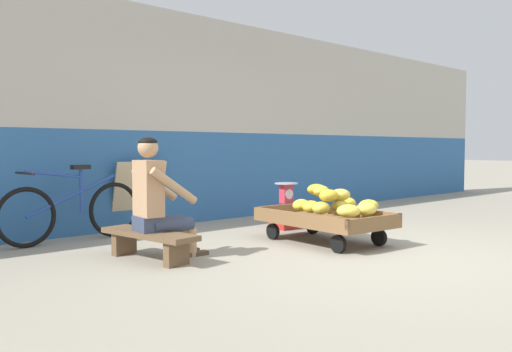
% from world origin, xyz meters
% --- Properties ---
extents(ground_plane, '(80.00, 80.00, 0.00)m').
position_xyz_m(ground_plane, '(0.00, 0.00, 0.00)').
color(ground_plane, gray).
extents(back_wall, '(16.00, 0.30, 2.88)m').
position_xyz_m(back_wall, '(0.00, 3.26, 1.44)').
color(back_wall, '#2D609E').
rests_on(back_wall, ground).
extents(banana_cart, '(0.94, 1.50, 0.36)m').
position_xyz_m(banana_cart, '(0.20, 0.88, 0.24)').
color(banana_cart, brown).
rests_on(banana_cart, ground).
extents(banana_pile, '(0.86, 1.12, 0.26)m').
position_xyz_m(banana_pile, '(0.15, 0.70, 0.47)').
color(banana_pile, gold).
rests_on(banana_pile, banana_cart).
extents(low_bench, '(0.44, 1.13, 0.27)m').
position_xyz_m(low_bench, '(-1.71, 1.38, 0.20)').
color(low_bench, brown).
rests_on(low_bench, ground).
extents(vendor_seated, '(0.71, 0.52, 1.14)m').
position_xyz_m(vendor_seated, '(-1.63, 1.37, 0.57)').
color(vendor_seated, tan).
rests_on(vendor_seated, ground).
extents(plastic_crate, '(0.36, 0.28, 0.30)m').
position_xyz_m(plastic_crate, '(0.62, 1.87, 0.15)').
color(plastic_crate, red).
rests_on(plastic_crate, ground).
extents(weighing_scale, '(0.30, 0.30, 0.29)m').
position_xyz_m(weighing_scale, '(0.62, 1.87, 0.45)').
color(weighing_scale, '#28282D').
rests_on(weighing_scale, plastic_crate).
extents(bicycle_near_left, '(1.66, 0.48, 0.86)m').
position_xyz_m(bicycle_near_left, '(-1.84, 2.77, 0.35)').
color(bicycle_near_left, black).
rests_on(bicycle_near_left, ground).
extents(sign_board, '(0.70, 0.25, 0.88)m').
position_xyz_m(sign_board, '(-0.85, 3.08, 0.44)').
color(sign_board, '#C6B289').
rests_on(sign_board, ground).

